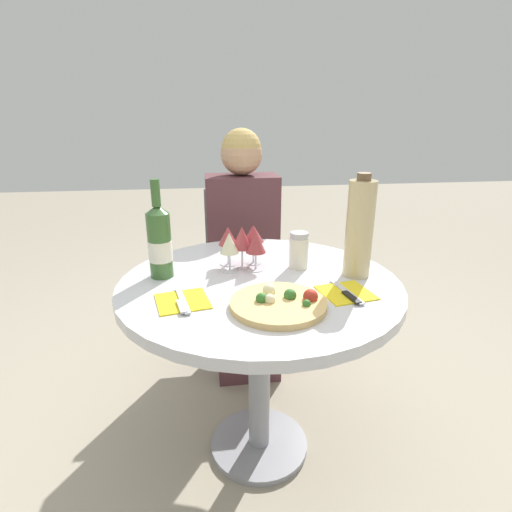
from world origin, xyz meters
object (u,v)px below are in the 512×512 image
(chair_behind_diner, at_px, (242,274))
(wine_bottle, at_px, (160,242))
(pizza_large, at_px, (279,303))
(dining_table, at_px, (260,310))
(tall_carafe, at_px, (360,229))
(seated_diner, at_px, (244,262))

(chair_behind_diner, distance_m, wine_bottle, 0.88)
(pizza_large, distance_m, wine_bottle, 0.47)
(dining_table, relative_size, chair_behind_diner, 1.09)
(chair_behind_diner, bearing_deg, pizza_large, 90.81)
(wine_bottle, xyz_separation_m, tall_carafe, (0.66, -0.08, 0.04))
(pizza_large, relative_size, wine_bottle, 0.84)
(seated_diner, xyz_separation_m, pizza_large, (0.01, -0.84, 0.18))
(dining_table, bearing_deg, chair_behind_diner, 88.98)
(chair_behind_diner, distance_m, tall_carafe, 0.96)
(dining_table, xyz_separation_m, seated_diner, (0.01, 0.64, -0.06))
(dining_table, height_order, chair_behind_diner, chair_behind_diner)
(chair_behind_diner, xyz_separation_m, tall_carafe, (0.32, -0.78, 0.45))
(wine_bottle, bearing_deg, seated_diner, 58.53)
(pizza_large, height_order, wine_bottle, wine_bottle)
(chair_behind_diner, bearing_deg, seated_diner, 90.00)
(chair_behind_diner, xyz_separation_m, wine_bottle, (-0.34, -0.69, 0.41))
(dining_table, relative_size, seated_diner, 0.80)
(pizza_large, xyz_separation_m, tall_carafe, (0.31, 0.20, 0.15))
(chair_behind_diner, height_order, wine_bottle, wine_bottle)
(dining_table, xyz_separation_m, tall_carafe, (0.34, -0.00, 0.28))
(dining_table, distance_m, chair_behind_diner, 0.79)
(pizza_large, bearing_deg, seated_diner, 90.94)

